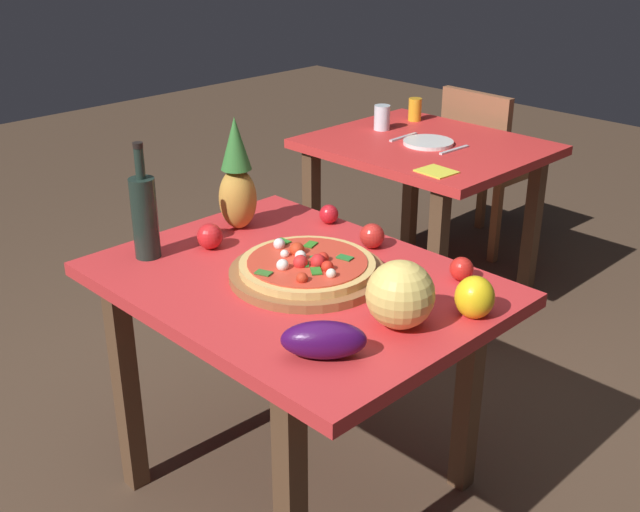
# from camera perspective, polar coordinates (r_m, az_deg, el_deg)

# --- Properties ---
(ground_plane) EXTENTS (10.00, 10.00, 0.00)m
(ground_plane) POSITION_cam_1_polar(r_m,az_deg,el_deg) (2.61, -1.56, -16.09)
(ground_plane) COLOR #4C3828
(display_table) EXTENTS (1.10, 0.83, 0.73)m
(display_table) POSITION_cam_1_polar(r_m,az_deg,el_deg) (2.26, -1.74, -3.80)
(display_table) COLOR brown
(display_table) RESTS_ON ground_plane
(background_table) EXTENTS (0.96, 0.82, 0.73)m
(background_table) POSITION_cam_1_polar(r_m,az_deg,el_deg) (3.56, 7.63, 6.50)
(background_table) COLOR brown
(background_table) RESTS_ON ground_plane
(dining_chair) EXTENTS (0.42, 0.42, 0.85)m
(dining_chair) POSITION_cam_1_polar(r_m,az_deg,el_deg) (4.15, 11.83, 6.79)
(dining_chair) COLOR #925934
(dining_chair) RESTS_ON ground_plane
(pizza_board) EXTENTS (0.44, 0.44, 0.02)m
(pizza_board) POSITION_cam_1_polar(r_m,az_deg,el_deg) (2.21, -0.92, -1.26)
(pizza_board) COLOR #925934
(pizza_board) RESTS_ON display_table
(pizza) EXTENTS (0.38, 0.38, 0.06)m
(pizza) POSITION_cam_1_polar(r_m,az_deg,el_deg) (2.19, -0.95, -0.62)
(pizza) COLOR #E1B364
(pizza) RESTS_ON pizza_board
(wine_bottle) EXTENTS (0.08, 0.08, 0.35)m
(wine_bottle) POSITION_cam_1_polar(r_m,az_deg,el_deg) (2.35, -12.60, 2.92)
(wine_bottle) COLOR #1C2B24
(wine_bottle) RESTS_ON display_table
(pineapple_left) EXTENTS (0.12, 0.12, 0.37)m
(pineapple_left) POSITION_cam_1_polar(r_m,az_deg,el_deg) (2.51, -6.04, 5.54)
(pineapple_left) COLOR #C38C38
(pineapple_left) RESTS_ON display_table
(melon) EXTENTS (0.17, 0.17, 0.17)m
(melon) POSITION_cam_1_polar(r_m,az_deg,el_deg) (1.94, 5.84, -2.80)
(melon) COLOR #EBCB66
(melon) RESTS_ON display_table
(bell_pepper) EXTENTS (0.10, 0.10, 0.11)m
(bell_pepper) POSITION_cam_1_polar(r_m,az_deg,el_deg) (2.03, 11.14, -2.96)
(bell_pepper) COLOR yellow
(bell_pepper) RESTS_ON display_table
(eggplant) EXTENTS (0.21, 0.20, 0.09)m
(eggplant) POSITION_cam_1_polar(r_m,az_deg,el_deg) (1.82, 0.27, -6.10)
(eggplant) COLOR #3D0D4B
(eggplant) RESTS_ON display_table
(tomato_by_bottle) EXTENTS (0.07, 0.07, 0.07)m
(tomato_by_bottle) POSITION_cam_1_polar(r_m,az_deg,el_deg) (2.22, 10.22, -0.92)
(tomato_by_bottle) COLOR red
(tomato_by_bottle) RESTS_ON display_table
(tomato_at_corner) EXTENTS (0.08, 0.08, 0.08)m
(tomato_at_corner) POSITION_cam_1_polar(r_m,az_deg,el_deg) (2.39, 3.79, 1.47)
(tomato_at_corner) COLOR red
(tomato_at_corner) RESTS_ON display_table
(tomato_beside_pepper) EXTENTS (0.06, 0.06, 0.06)m
(tomato_beside_pepper) POSITION_cam_1_polar(r_m,az_deg,el_deg) (2.58, 0.65, 3.05)
(tomato_beside_pepper) COLOR red
(tomato_beside_pepper) RESTS_ON display_table
(tomato_near_board) EXTENTS (0.08, 0.08, 0.08)m
(tomato_near_board) POSITION_cam_1_polar(r_m,az_deg,el_deg) (2.41, -7.99, 1.43)
(tomato_near_board) COLOR red
(tomato_near_board) RESTS_ON display_table
(drinking_glass_juice) EXTENTS (0.06, 0.06, 0.11)m
(drinking_glass_juice) POSITION_cam_1_polar(r_m,az_deg,el_deg) (3.88, 6.90, 10.50)
(drinking_glass_juice) COLOR gold
(drinking_glass_juice) RESTS_ON background_table
(drinking_glass_water) EXTENTS (0.07, 0.07, 0.11)m
(drinking_glass_water) POSITION_cam_1_polar(r_m,az_deg,el_deg) (3.70, 4.52, 9.97)
(drinking_glass_water) COLOR silver
(drinking_glass_water) RESTS_ON background_table
(dinner_plate) EXTENTS (0.22, 0.22, 0.02)m
(dinner_plate) POSITION_cam_1_polar(r_m,az_deg,el_deg) (3.50, 7.85, 8.16)
(dinner_plate) COLOR white
(dinner_plate) RESTS_ON background_table
(fork_utensil) EXTENTS (0.02, 0.18, 0.01)m
(fork_utensil) POSITION_cam_1_polar(r_m,az_deg,el_deg) (3.58, 6.07, 8.56)
(fork_utensil) COLOR silver
(fork_utensil) RESTS_ON background_table
(knife_utensil) EXTENTS (0.03, 0.18, 0.01)m
(knife_utensil) POSITION_cam_1_polar(r_m,az_deg,el_deg) (3.42, 9.71, 7.59)
(knife_utensil) COLOR silver
(knife_utensil) RESTS_ON background_table
(napkin_folded) EXTENTS (0.15, 0.13, 0.01)m
(napkin_folded) POSITION_cam_1_polar(r_m,az_deg,el_deg) (3.13, 8.44, 6.08)
(napkin_folded) COLOR yellow
(napkin_folded) RESTS_ON background_table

